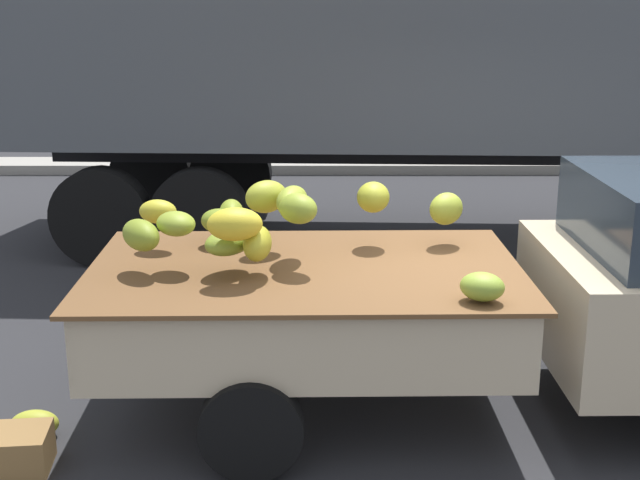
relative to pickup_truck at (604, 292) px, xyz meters
name	(u,v)px	position (x,y,z in m)	size (l,w,h in m)	color
ground	(502,396)	(-0.61, 0.22, -0.89)	(220.00, 220.00, 0.00)	#28282B
curb_strip	(402,166)	(-0.61, 8.71, -0.81)	(80.00, 0.80, 0.16)	gray
pickup_truck	(604,292)	(0.00, 0.00, 0.00)	(5.19, 1.93, 1.70)	#CCB793
semi_trailer	(526,24)	(0.36, 4.47, 1.65)	(12.09, 3.04, 3.95)	#4C5156
fallen_banana_bunch_near_tailgate	(38,423)	(-3.83, -0.39, -0.80)	(0.32, 0.21, 0.19)	#AAAF2F
produce_crate	(11,450)	(-3.87, -0.81, -0.76)	(0.52, 0.36, 0.26)	olive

